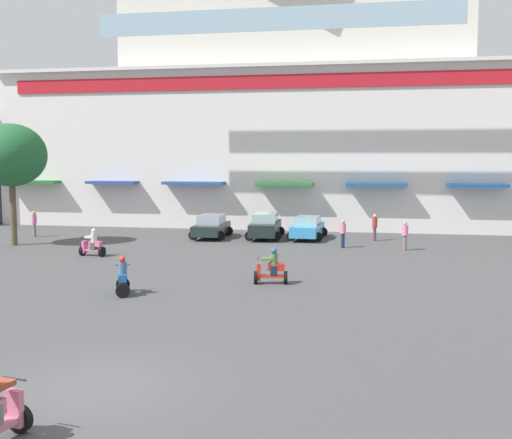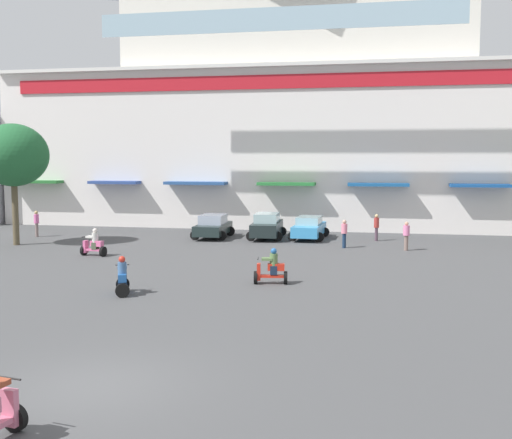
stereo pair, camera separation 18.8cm
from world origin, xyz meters
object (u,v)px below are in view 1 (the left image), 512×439
Objects in this scene: plaza_tree_0 at (11,155)px; parked_car_0 at (211,226)px; pedestrian_2 at (405,234)px; pedestrian_1 at (34,222)px; parked_car_2 at (307,227)px; pedestrian_3 at (375,225)px; parked_car_1 at (265,226)px; scooter_rider_3 at (92,245)px; scooter_rider_1 at (123,278)px; pedestrian_0 at (343,232)px; scooter_rider_2 at (271,269)px.

plaza_tree_0 is 12.49m from parked_car_0.
pedestrian_1 is at bearing 176.29° from pedestrian_2.
parked_car_2 is 4.13m from pedestrian_3.
parked_car_2 is at bearing 7.60° from pedestrian_1.
parked_car_1 is at bearing 22.32° from plaza_tree_0.
parked_car_0 is 6.05m from parked_car_2.
scooter_rider_1 is at bearing -58.25° from scooter_rider_3.
pedestrian_1 is (-11.23, -1.65, 0.24)m from parked_car_0.
scooter_rider_3 is at bearing -42.76° from pedestrian_1.
pedestrian_1 is at bearing -171.64° from parked_car_0.
parked_car_1 is 6.75m from pedestrian_3.
scooter_rider_3 is (-4.19, -8.16, -0.14)m from parked_car_0.
plaza_tree_0 reaches higher than pedestrian_3.
pedestrian_1 reaches higher than pedestrian_0.
pedestrian_0 is 1.00× the size of pedestrian_2.
scooter_rider_3 is 0.91× the size of pedestrian_2.
plaza_tree_0 is 4.41× the size of pedestrian_2.
plaza_tree_0 is 18.03m from parked_car_2.
scooter_rider_1 is 9.64m from scooter_rider_3.
scooter_rider_2 is at bearing -106.43° from pedestrian_3.
pedestrian_3 reaches higher than pedestrian_2.
pedestrian_1 is (-19.60, 1.17, 0.06)m from pedestrian_0.
parked_car_0 is at bearing 62.85° from scooter_rider_3.
pedestrian_0 is (2.36, -3.47, 0.20)m from parked_car_2.
scooter_rider_3 is (6.22, -2.89, -4.59)m from plaza_tree_0.
parked_car_2 is at bearing 90.02° from scooter_rider_2.
scooter_rider_2 is 14.56m from pedestrian_3.
scooter_rider_3 is (-10.21, 5.26, -0.02)m from scooter_rider_2.
pedestrian_1 is at bearing -172.40° from parked_car_2.
pedestrian_2 is (11.76, -3.14, 0.17)m from parked_car_0.
pedestrian_2 is at bearing 17.49° from scooter_rider_3.
pedestrian_1 is at bearing -174.16° from pedestrian_3.
parked_car_0 is at bearing 93.11° from scooter_rider_1.
scooter_rider_1 is 0.92× the size of pedestrian_2.
pedestrian_0 is at bearing -32.78° from parked_car_1.
pedestrian_1 is (-17.25, -2.30, 0.26)m from parked_car_2.
pedestrian_1 is at bearing -172.05° from parked_car_1.
scooter_rider_2 is 0.92× the size of pedestrian_2.
scooter_rider_3 is (-5.07, 8.20, -0.01)m from scooter_rider_1.
scooter_rider_2 is 11.78m from pedestrian_2.
parked_car_2 is 2.65× the size of pedestrian_0.
parked_car_1 reaches higher than scooter_rider_1.
pedestrian_3 is at bearing 113.77° from pedestrian_2.
scooter_rider_1 is (11.30, -11.09, -4.58)m from plaza_tree_0.
scooter_rider_2 is 10.87m from pedestrian_0.
pedestrian_1 reaches higher than parked_car_0.
scooter_rider_2 is at bearing -79.21° from parked_car_1.
scooter_rider_2 is (6.02, -13.43, -0.12)m from parked_car_0.
parked_car_0 is 10.16m from pedestrian_3.
parked_car_0 is 2.73× the size of scooter_rider_2.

